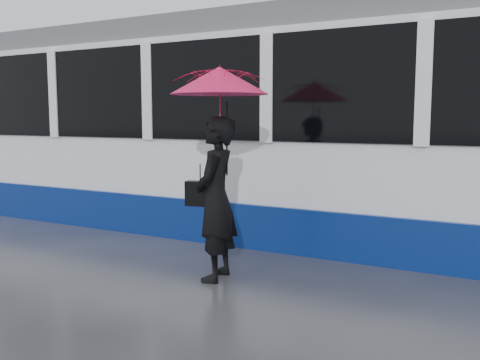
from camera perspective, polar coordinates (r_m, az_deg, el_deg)
The scene contains 5 objects.
ground at distance 6.08m, azimuth 1.76°, elevation -10.68°, with size 90.00×90.00×0.00m, color #27272B.
rails at distance 8.31m, azimuth 9.73°, elevation -5.96°, with size 34.00×1.51×0.02m.
woman at distance 5.95m, azimuth -2.58°, elevation -2.03°, with size 0.67×0.44×1.83m, color black.
umbrella at distance 5.86m, azimuth -2.22°, elevation 8.53°, with size 1.28×1.28×1.23m.
handbag at distance 6.08m, azimuth -4.26°, elevation -1.44°, with size 0.35×0.21×0.46m.
Camera 1 is at (2.65, -5.16, 1.82)m, focal length 40.00 mm.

